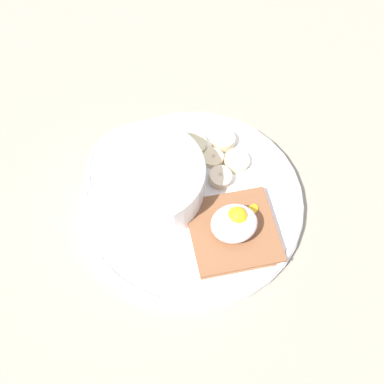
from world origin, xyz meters
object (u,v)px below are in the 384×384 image
at_px(banana_slice_front, 220,177).
at_px(banana_slice_inner, 224,141).
at_px(oatmeal_bowl, 147,181).
at_px(poached_egg, 235,222).
at_px(banana_slice_left, 213,158).
at_px(banana_slice_right, 237,161).
at_px(banana_slice_back, 194,145).
at_px(toast_slice, 233,232).

relative_size(banana_slice_front, banana_slice_inner, 1.00).
height_order(oatmeal_bowl, poached_egg, oatmeal_bowl).
relative_size(oatmeal_bowl, banana_slice_left, 3.79).
xyz_separation_m(oatmeal_bowl, banana_slice_right, (0.12, 0.01, -0.02)).
bearing_deg(poached_egg, banana_slice_front, 82.82).
xyz_separation_m(poached_egg, banana_slice_back, (-0.01, 0.14, -0.02)).
bearing_deg(oatmeal_bowl, banana_slice_left, 13.20).
distance_m(toast_slice, banana_slice_front, 0.08).
distance_m(poached_egg, banana_slice_inner, 0.14).
height_order(toast_slice, banana_slice_right, banana_slice_right).
relative_size(poached_egg, banana_slice_left, 1.86).
relative_size(banana_slice_left, banana_slice_back, 0.86).
bearing_deg(poached_egg, banana_slice_back, 92.50).
bearing_deg(banana_slice_back, toast_slice, -87.87).
height_order(banana_slice_left, banana_slice_back, banana_slice_left).
bearing_deg(banana_slice_inner, banana_slice_right, -81.26).
xyz_separation_m(banana_slice_back, banana_slice_inner, (0.04, -0.01, 0.00)).
xyz_separation_m(poached_egg, banana_slice_right, (0.04, 0.09, -0.02)).
height_order(oatmeal_bowl, banana_slice_right, oatmeal_bowl).
bearing_deg(toast_slice, banana_slice_right, 67.24).
distance_m(banana_slice_left, banana_slice_inner, 0.03).
distance_m(banana_slice_front, banana_slice_back, 0.06).
bearing_deg(poached_egg, oatmeal_bowl, 133.60).
xyz_separation_m(banana_slice_left, banana_slice_inner, (0.02, 0.02, 0.00)).
bearing_deg(banana_slice_inner, banana_slice_back, 170.70).
relative_size(poached_egg, banana_slice_back, 1.60).
xyz_separation_m(banana_slice_front, banana_slice_left, (0.00, 0.03, -0.00)).
bearing_deg(banana_slice_right, banana_slice_inner, 98.74).
xyz_separation_m(poached_egg, banana_slice_inner, (0.03, 0.13, -0.02)).
distance_m(banana_slice_front, banana_slice_inner, 0.06).
bearing_deg(toast_slice, poached_egg, 29.75).
distance_m(banana_slice_front, banana_slice_right, 0.03).
bearing_deg(oatmeal_bowl, banana_slice_right, 4.17).
bearing_deg(banana_slice_front, toast_slice, -97.77).
bearing_deg(oatmeal_bowl, banana_slice_back, 33.89).
xyz_separation_m(poached_egg, banana_slice_front, (0.01, 0.08, -0.02)).
bearing_deg(banana_slice_front, oatmeal_bowl, 174.06).
relative_size(poached_egg, banana_slice_right, 1.50).
distance_m(banana_slice_back, banana_slice_right, 0.06).
height_order(banana_slice_left, banana_slice_right, same).
relative_size(banana_slice_front, banana_slice_left, 1.08).
bearing_deg(banana_slice_front, banana_slice_left, 86.44).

